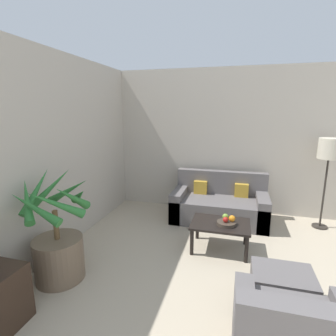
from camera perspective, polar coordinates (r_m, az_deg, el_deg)
wall_back at (r=5.19m, az=26.09°, el=4.75°), size 8.23×0.06×2.70m
wall_left at (r=3.22m, az=-32.44°, el=0.10°), size 0.06×7.45×2.70m
potted_palm at (r=3.36m, az=-22.84°, el=-15.02°), size 0.85×0.85×1.29m
sofa_loveseat at (r=4.82m, az=11.10°, el=-7.90°), size 1.64×0.84×0.83m
floor_lamp at (r=4.89m, az=31.69°, el=2.86°), size 0.34×0.34×1.50m
coffee_table at (r=3.81m, az=11.31°, el=-12.45°), size 0.80×0.57×0.40m
fruit_bowl at (r=3.74m, az=12.58°, el=-11.66°), size 0.26×0.26×0.05m
apple_red at (r=3.70m, az=12.41°, el=-10.93°), size 0.07×0.07×0.07m
apple_green at (r=3.79m, az=12.39°, el=-10.29°), size 0.08×0.08×0.08m
orange_fruit at (r=3.74m, az=13.77°, el=-10.63°), size 0.09×0.09×0.09m
ottoman at (r=3.11m, az=23.51°, el=-22.89°), size 0.59×0.46×0.37m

